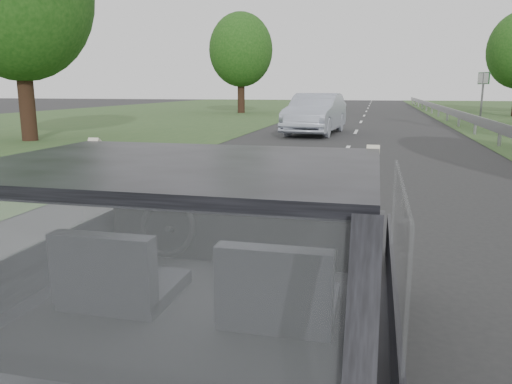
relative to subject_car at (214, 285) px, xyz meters
The scene contains 10 objects.
subject_car is the anchor object (origin of this frame).
dashboard 0.64m from the subject_car, 90.00° to the left, with size 1.58×0.45×0.30m, color black.
driver_seat 0.52m from the subject_car, 144.06° to the right, with size 0.50×0.72×0.42m, color black.
passenger_seat 0.52m from the subject_car, 35.94° to the right, with size 0.50×0.72×0.42m, color black.
steering_wheel 0.55m from the subject_car, 140.48° to the left, with size 0.36×0.36×0.04m, color black.
cat 0.81m from the subject_car, 68.11° to the left, with size 0.59×0.18×0.27m, color gray.
other_car 16.90m from the subject_car, 95.08° to the left, with size 1.84×4.67×1.54m, color #A7AEC1.
highway_sign 26.60m from the subject_car, 76.90° to the left, with size 0.10×1.01×2.51m, color #185420.
tree_5 16.22m from the subject_car, 130.84° to the left, with size 4.71×4.71×7.13m, color #153F0F, non-canonical shape.
tree_6 32.91m from the subject_car, 104.96° to the left, with size 4.33×4.33×6.57m, color #153F0F, non-canonical shape.
Camera 1 is at (0.79, -2.34, 1.74)m, focal length 35.00 mm.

